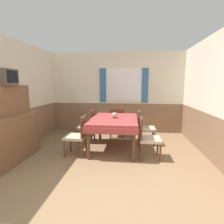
# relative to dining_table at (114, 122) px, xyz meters

# --- Properties ---
(ground_plane) EXTENTS (16.00, 16.00, 0.00)m
(ground_plane) POSITION_rel_dining_table_xyz_m (-0.10, -2.36, -0.66)
(ground_plane) COLOR #846647
(wall_back) EXTENTS (4.70, 0.10, 2.60)m
(wall_back) POSITION_rel_dining_table_xyz_m (-0.09, 1.63, 0.65)
(wall_back) COLOR silver
(wall_back) RESTS_ON ground_plane
(wall_left) EXTENTS (0.05, 4.37, 2.60)m
(wall_left) POSITION_rel_dining_table_xyz_m (-2.27, -0.38, 0.64)
(wall_left) COLOR silver
(wall_left) RESTS_ON ground_plane
(wall_right) EXTENTS (0.05, 4.37, 2.60)m
(wall_right) POSITION_rel_dining_table_xyz_m (2.07, -0.38, 0.64)
(wall_right) COLOR silver
(wall_right) RESTS_ON ground_plane
(dining_table) EXTENTS (1.13, 1.56, 0.77)m
(dining_table) POSITION_rel_dining_table_xyz_m (0.00, 0.00, 0.00)
(dining_table) COLOR #9E3838
(dining_table) RESTS_ON ground_plane
(chair_head_window) EXTENTS (0.44, 0.44, 0.89)m
(chair_head_window) POSITION_rel_dining_table_xyz_m (0.00, 0.97, -0.19)
(chair_head_window) COLOR brown
(chair_head_window) RESTS_ON ground_plane
(chair_left_near) EXTENTS (0.44, 0.44, 0.89)m
(chair_left_near) POSITION_rel_dining_table_xyz_m (-0.75, -0.47, -0.19)
(chair_left_near) COLOR brown
(chair_left_near) RESTS_ON ground_plane
(chair_left_far) EXTENTS (0.44, 0.44, 0.89)m
(chair_left_far) POSITION_rel_dining_table_xyz_m (-0.75, 0.47, -0.19)
(chair_left_far) COLOR brown
(chair_left_far) RESTS_ON ground_plane
(chair_right_far) EXTENTS (0.44, 0.44, 0.89)m
(chair_right_far) POSITION_rel_dining_table_xyz_m (0.75, 0.47, -0.19)
(chair_right_far) COLOR brown
(chair_right_far) RESTS_ON ground_plane
(chair_right_near) EXTENTS (0.44, 0.44, 0.89)m
(chair_right_near) POSITION_rel_dining_table_xyz_m (0.75, -0.47, -0.19)
(chair_right_near) COLOR brown
(chair_right_near) RESTS_ON ground_plane
(sideboard) EXTENTS (0.46, 1.36, 1.56)m
(sideboard) POSITION_rel_dining_table_xyz_m (-2.02, -0.92, 0.00)
(sideboard) COLOR brown
(sideboard) RESTS_ON ground_plane
(tv) EXTENTS (0.29, 0.38, 0.31)m
(tv) POSITION_rel_dining_table_xyz_m (-1.99, -0.96, 1.05)
(tv) COLOR #51473D
(tv) RESTS_ON sideboard
(vase) EXTENTS (0.14, 0.14, 0.14)m
(vase) POSITION_rel_dining_table_xyz_m (0.01, 0.02, 0.17)
(vase) COLOR #A39989
(vase) RESTS_ON dining_table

